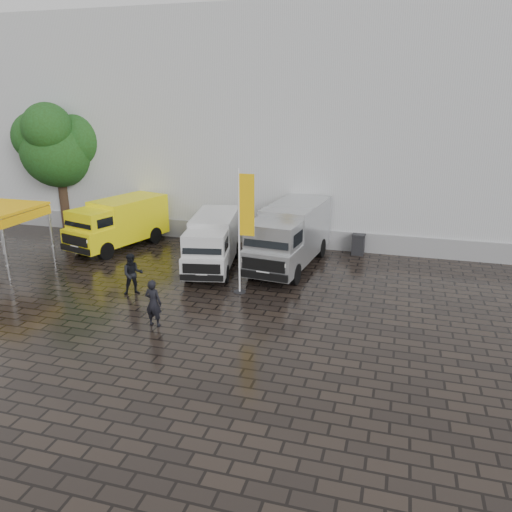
# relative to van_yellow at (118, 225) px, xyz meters

# --- Properties ---
(ground) EXTENTS (120.00, 120.00, 0.00)m
(ground) POSITION_rel_van_yellow_xyz_m (8.11, -5.14, -1.26)
(ground) COLOR black
(ground) RESTS_ON ground
(exhibition_hall) EXTENTS (44.00, 16.00, 12.00)m
(exhibition_hall) POSITION_rel_van_yellow_xyz_m (10.11, 10.86, 4.74)
(exhibition_hall) COLOR silver
(exhibition_hall) RESTS_ON ground
(hall_plinth) EXTENTS (44.00, 0.15, 1.00)m
(hall_plinth) POSITION_rel_van_yellow_xyz_m (10.11, 2.81, -0.76)
(hall_plinth) COLOR gray
(hall_plinth) RESTS_ON ground
(van_yellow) EXTENTS (3.56, 5.84, 2.53)m
(van_yellow) POSITION_rel_van_yellow_xyz_m (0.00, 0.00, 0.00)
(van_yellow) COLOR #FBED0D
(van_yellow) RESTS_ON ground
(van_white) EXTENTS (2.89, 5.79, 2.40)m
(van_white) POSITION_rel_van_yellow_xyz_m (5.91, -1.67, -0.06)
(van_white) COLOR silver
(van_white) RESTS_ON ground
(van_silver) EXTENTS (2.89, 6.77, 2.85)m
(van_silver) POSITION_rel_van_yellow_xyz_m (9.24, -0.44, 0.16)
(van_silver) COLOR #A9ACAE
(van_silver) RESTS_ON ground
(flagpole) EXTENTS (0.88, 0.50, 5.06)m
(flagpole) POSITION_rel_van_yellow_xyz_m (8.19, -4.15, 1.57)
(flagpole) COLOR black
(flagpole) RESTS_ON ground
(tree) EXTENTS (4.25, 4.28, 7.62)m
(tree) POSITION_rel_van_yellow_xyz_m (-5.37, 2.96, 3.63)
(tree) COLOR black
(tree) RESTS_ON ground
(wheelie_bin) EXTENTS (0.66, 0.66, 1.05)m
(wheelie_bin) POSITION_rel_van_yellow_xyz_m (12.18, 2.35, -0.74)
(wheelie_bin) COLOR black
(wheelie_bin) RESTS_ON ground
(person_front) EXTENTS (0.65, 0.45, 1.70)m
(person_front) POSITION_rel_van_yellow_xyz_m (6.10, -7.93, -0.41)
(person_front) COLOR black
(person_front) RESTS_ON ground
(person_tent) EXTENTS (1.05, 0.99, 1.71)m
(person_tent) POSITION_rel_van_yellow_xyz_m (3.95, -5.54, -0.41)
(person_tent) COLOR black
(person_tent) RESTS_ON ground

